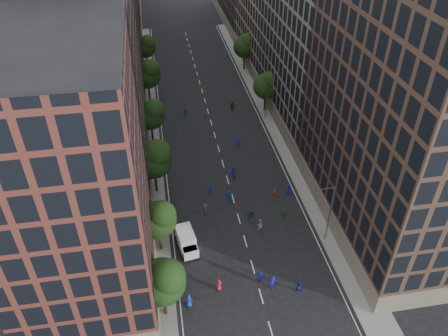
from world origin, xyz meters
The scene contains 37 objects.
ground centered at (0.00, 40.00, 0.00)m, with size 240.00×240.00×0.00m, color black.
sidewalk_left centered at (-12.00, 47.50, 0.07)m, with size 4.00×105.00×0.15m, color slate.
sidewalk_right centered at (12.00, 47.50, 0.07)m, with size 4.00×105.00×0.15m, color slate.
bldg_left_a centered at (-19.00, 11.00, 15.00)m, with size 14.00×22.00×30.00m, color brown.
bldg_left_b centered at (-19.00, 35.00, 17.00)m, with size 14.00×26.00×34.00m, color #937D60.
bldg_left_c centered at (-19.00, 58.00, 14.00)m, with size 14.00×20.00×28.00m, color brown.
bldg_right_a centered at (19.00, 15.00, 18.00)m, with size 14.00×30.00×36.00m, color #443024.
bldg_right_b centered at (19.00, 44.00, 16.50)m, with size 14.00×28.00×33.00m, color #6A6358.
tree_left_0 centered at (-11.01, 3.85, 5.96)m, with size 5.20×5.20×8.83m.
tree_left_1 centered at (-11.02, 13.86, 5.55)m, with size 4.80×4.80×8.21m.
tree_left_2 centered at (-10.99, 25.83, 6.36)m, with size 5.60×5.60×9.45m.
tree_left_3 centered at (-11.02, 39.85, 5.82)m, with size 5.00×5.00×8.58m.
tree_left_4 centered at (-11.00, 55.84, 6.10)m, with size 5.40×5.40×9.08m.
tree_left_5 centered at (-11.02, 71.86, 5.68)m, with size 4.80×4.80×8.33m.
tree_right_a centered at (11.38, 47.85, 5.63)m, with size 5.00×5.00×8.39m.
tree_right_b centered at (11.39, 67.85, 5.96)m, with size 5.20×5.20×8.83m.
streetlamp_near centered at (10.37, 12.00, 5.17)m, with size 2.64×0.22×9.06m.
streetlamp_far centered at (10.37, 45.00, 5.17)m, with size 2.64×0.22×9.06m.
cargo_van centered at (-7.82, 13.60, 1.31)m, with size 2.89×4.96×2.50m.
skater_0 centered at (-8.48, 4.60, 0.90)m, with size 0.88×0.57×1.79m, color #163BB5.
skater_1 centered at (0.31, 6.51, 0.89)m, with size 0.65×0.42×1.77m, color #1415A4.
skater_2 centered at (4.49, 4.53, 0.80)m, with size 0.77×0.60×1.59m, color #131C9C.
skater_3 centered at (1.53, 5.53, 0.95)m, with size 1.23×0.71×1.90m, color #14139B.
skater_4 centered at (-8.50, 15.49, 0.82)m, with size 0.96×0.40×1.64m, color #122A97.
skater_5 centered at (1.59, 17.57, 0.76)m, with size 1.42×0.45×1.53m, color navy.
skater_6 centered at (-4.76, 6.28, 0.85)m, with size 0.83×0.54×1.69m, color #AD1C30.
skater_7 centered at (6.11, 21.63, 0.83)m, with size 0.60×0.40×1.66m, color #A4211B.
skater_8 centered at (2.38, 15.39, 0.84)m, with size 0.82×0.64×1.69m, color #BABAB5.
skater_9 centered at (-4.53, 19.90, 0.82)m, with size 1.06×0.61×1.64m, color #3A3C3F.
skater_10 centered at (6.32, 17.03, 0.84)m, with size 0.98×0.41×1.68m, color #216F37.
skater_11 centered at (-0.68, 21.90, 0.93)m, with size 1.72×0.55×1.85m, color blue.
skater_12 centered at (8.50, 22.04, 0.87)m, with size 0.85×0.55×1.73m, color #19139E.
skater_13 centered at (-3.26, 24.31, 0.78)m, with size 0.57×0.38×1.57m, color #1439A7.
skater_14 centered at (0.94, 27.58, 0.97)m, with size 0.94×0.74×1.94m, color #1816B9.
skater_15 centered at (3.40, 36.13, 0.97)m, with size 1.25×0.72×1.93m, color navy.
skater_16 centered at (-4.56, 47.99, 0.91)m, with size 1.06×0.44×1.81m, color #154AAF.
skater_17 centered at (4.86, 48.98, 0.91)m, with size 1.69×0.54×1.83m, color maroon.
Camera 1 is at (-9.74, -26.49, 42.73)m, focal length 35.00 mm.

